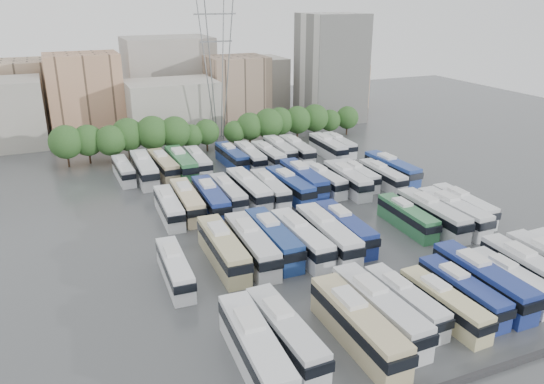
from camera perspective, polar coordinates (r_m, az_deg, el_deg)
name	(u,v)px	position (r m, az deg, el deg)	size (l,w,h in m)	color
ground	(314,227)	(74.44, 4.55, -3.76)	(220.00, 220.00, 0.00)	#424447
parapet	(489,371)	(51.58, 22.35, -17.40)	(56.00, 0.50, 0.50)	#2D2D30
tree_line	(211,129)	(109.38, -6.62, 6.73)	(65.92, 7.98, 8.36)	black
city_buildings	(155,91)	(135.93, -12.50, 10.56)	(102.00, 35.00, 20.00)	#9E998E
apartment_tower	(331,68)	(136.13, 6.35, 13.11)	(14.00, 14.00, 26.00)	silver
electricity_pylon	(216,53)	(115.59, -6.01, 14.61)	(9.00, 6.91, 33.83)	slate
bus_r0_s1	(255,349)	(47.45, -1.80, -16.49)	(3.50, 13.67, 4.26)	silver
bus_r0_s2	(285,333)	(49.55, 1.42, -14.89)	(3.18, 12.61, 3.93)	silver
bus_r0_s4	(358,325)	(50.86, 9.20, -13.91)	(2.99, 13.64, 4.28)	#C2B385
bus_r0_s5	(379,309)	(53.46, 11.42, -12.24)	(3.30, 13.40, 4.18)	silver
bus_r0_s6	(404,300)	(55.95, 14.06, -11.25)	(2.89, 11.31, 3.52)	silver
bus_r0_s7	(444,303)	(56.55, 17.99, -11.33)	(2.95, 11.32, 3.52)	beige
bus_r0_s8	(462,291)	(59.21, 19.77, -9.97)	(2.67, 11.54, 3.61)	navy
bus_r0_s9	(482,280)	(61.47, 21.70, -8.77)	(2.91, 13.22, 4.15)	navy
bus_r0_s10	(511,280)	(63.42, 24.31, -8.59)	(2.45, 11.02, 3.46)	silver
bus_r0_s11	(529,270)	(65.79, 25.88, -7.53)	(3.12, 12.72, 3.97)	silver
bus_r1_s0	(175,268)	(61.09, -10.41, -8.04)	(2.84, 11.30, 3.52)	silver
bus_r1_s2	(223,248)	(63.94, -5.30, -6.04)	(3.20, 13.53, 4.23)	tan
bus_r1_s3	(251,244)	(64.62, -2.23, -5.66)	(3.31, 13.52, 4.22)	silver
bus_r1_s4	(273,238)	(66.24, 0.11, -4.99)	(2.99, 13.25, 4.15)	navy
bus_r1_s5	(301,239)	(66.28, 3.14, -5.02)	(3.04, 13.11, 4.10)	silver
bus_r1_s6	(327,234)	(67.45, 5.98, -4.56)	(3.38, 13.72, 4.28)	silver
bus_r1_s7	(345,227)	(69.98, 7.86, -3.80)	(3.11, 12.77, 3.98)	navy
bus_r1_s10	(407,217)	(75.35, 14.34, -2.59)	(2.90, 11.65, 3.63)	#317343
bus_r1_s11	(432,214)	(76.52, 16.85, -2.29)	(2.95, 13.13, 4.11)	silver
bus_r1_s12	(453,212)	(78.30, 18.91, -2.03)	(2.89, 12.87, 4.03)	silver
bus_r1_s13	(463,205)	(81.68, 19.90, -1.34)	(2.89, 11.81, 3.68)	silver
bus_r2_s1	(169,207)	(77.67, -11.03, -1.59)	(2.91, 11.71, 3.65)	silver
bus_r2_s2	(187,201)	(79.05, -9.12, -0.94)	(3.14, 12.69, 3.96)	beige
bus_r2_s3	(211,199)	(79.18, -6.63, -0.71)	(3.33, 13.18, 4.10)	navy
bus_r2_s4	(228,193)	(81.61, -4.77, -0.12)	(2.60, 11.86, 3.72)	silver
bus_r2_s5	(249,189)	(82.53, -2.53, 0.33)	(3.06, 13.24, 4.14)	silver
bus_r2_s6	(270,189)	(83.08, -0.23, 0.36)	(3.02, 12.12, 3.78)	silver
bus_r2_s7	(290,186)	(84.02, 1.91, 0.65)	(3.39, 12.78, 3.97)	navy
bus_r2_s8	(303,179)	(86.73, 3.40, 1.38)	(3.28, 13.66, 4.27)	navy
bus_r2_s9	(323,179)	(87.73, 5.46, 1.37)	(3.09, 11.97, 3.73)	silver
bus_r2_s10	(347,179)	(87.91, 8.07, 1.37)	(3.28, 12.68, 3.94)	silver
bus_r2_s11	(358,175)	(91.15, 9.25, 1.84)	(2.66, 10.93, 3.41)	silver
bus_r2_s12	(382,176)	(91.17, 11.78, 1.73)	(2.64, 11.52, 3.60)	silver
bus_r2_s13	(392,169)	(94.50, 12.75, 2.47)	(3.34, 12.99, 4.04)	navy
bus_r3_s0	(124,170)	(95.88, -15.68, 2.28)	(2.71, 11.05, 3.45)	silver
bus_r3_s1	(144,169)	(94.54, -13.58, 2.46)	(3.11, 13.52, 4.23)	silver
bus_r3_s2	(163,165)	(96.12, -11.61, 2.83)	(3.36, 12.60, 3.91)	tan
bus_r3_s3	(181,163)	(96.27, -9.76, 3.07)	(3.09, 13.37, 4.18)	#317342
bus_r3_s4	(198,161)	(97.68, -7.96, 3.28)	(2.90, 11.83, 3.69)	silver
bus_r3_s6	(232,157)	(99.81, -4.37, 3.82)	(2.97, 12.00, 3.74)	navy
bus_r3_s7	(250,157)	(99.51, -2.39, 3.83)	(3.13, 12.30, 3.83)	silver
bus_r3_s8	(268,155)	(100.54, -0.41, 3.98)	(2.79, 11.69, 3.65)	silver
bus_r3_s9	(280,150)	(103.51, 0.83, 4.53)	(3.16, 12.39, 3.86)	silver
bus_r3_s10	(297,150)	(103.71, 2.68, 4.57)	(3.29, 12.67, 3.94)	silver
bus_r3_s12	(328,147)	(106.28, 6.02, 4.85)	(2.98, 12.30, 3.84)	silver
bus_r3_s13	(339,145)	(108.88, 7.22, 5.09)	(2.80, 11.19, 3.49)	silver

